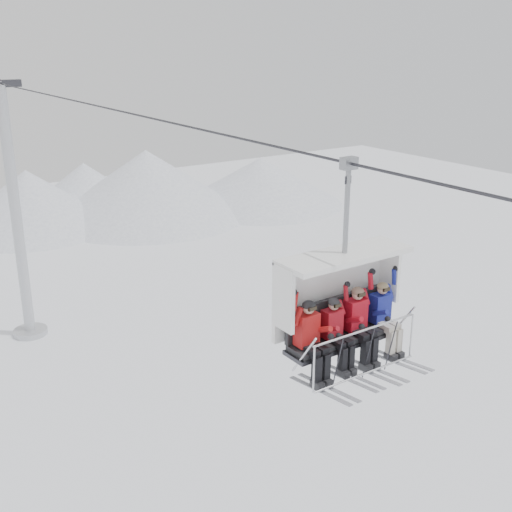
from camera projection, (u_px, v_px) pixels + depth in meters
lift_tower_right at (18, 233)px, 33.25m from camera, size 2.00×1.80×13.48m
haul_cable at (256, 142)px, 13.59m from camera, size 0.06×50.00×0.06m
chairlift_carrier at (338, 295)px, 12.24m from camera, size 2.67×1.17×3.98m
skier_far_left at (311, 337)px, 11.68m from camera, size 0.42×1.69×1.67m
skier_center_left at (336, 332)px, 12.01m from camera, size 0.37×1.69×1.51m
skier_center_right at (359, 322)px, 12.32m from camera, size 0.42×1.69×1.66m
skier_far_right at (384, 315)px, 12.67m from camera, size 0.40×1.69×1.58m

